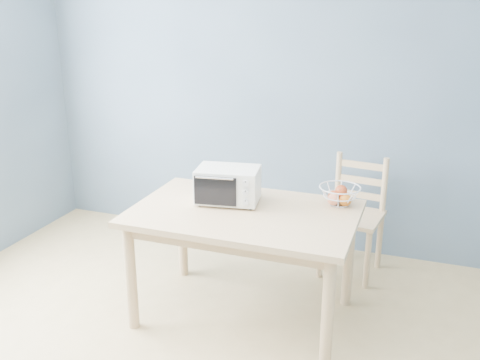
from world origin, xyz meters
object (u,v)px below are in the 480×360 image
(dining_table, at_px, (244,225))
(dining_chair, at_px, (354,217))
(fruit_basket, at_px, (339,195))
(toaster_oven, at_px, (226,184))

(dining_table, xyz_separation_m, dining_chair, (0.57, 0.88, -0.21))
(fruit_basket, distance_m, dining_chair, 0.69)
(dining_table, relative_size, fruit_basket, 4.84)
(fruit_basket, bearing_deg, toaster_oven, -163.99)
(dining_table, distance_m, toaster_oven, 0.29)
(toaster_oven, distance_m, fruit_basket, 0.73)
(toaster_oven, relative_size, dining_chair, 0.48)
(dining_chair, bearing_deg, fruit_basket, -85.42)
(dining_chair, bearing_deg, toaster_oven, -125.57)
(toaster_oven, xyz_separation_m, fruit_basket, (0.70, 0.20, -0.06))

